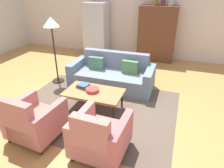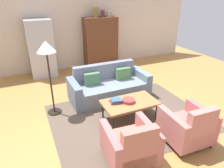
% 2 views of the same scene
% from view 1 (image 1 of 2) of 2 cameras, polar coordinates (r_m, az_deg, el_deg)
% --- Properties ---
extents(ground_plane, '(11.33, 11.33, 0.00)m').
position_cam_1_polar(ground_plane, '(4.65, -6.17, -5.78)').
color(ground_plane, '#B68343').
extents(wall_back, '(9.45, 0.12, 2.80)m').
position_cam_1_polar(wall_back, '(7.63, 6.06, 18.29)').
color(wall_back, beige).
rests_on(wall_back, ground).
extents(area_rug, '(3.40, 2.60, 0.01)m').
position_cam_1_polar(area_rug, '(4.53, -4.61, -6.60)').
color(area_rug, brown).
rests_on(area_rug, ground).
extents(couch, '(2.11, 0.93, 0.86)m').
position_cam_1_polar(couch, '(5.32, 0.14, 2.29)').
color(couch, slate).
rests_on(couch, ground).
extents(coffee_table, '(1.20, 0.70, 0.43)m').
position_cam_1_polar(coffee_table, '(4.29, -5.06, -2.56)').
color(coffee_table, black).
rests_on(coffee_table, ground).
extents(armchair_left, '(0.86, 0.86, 0.88)m').
position_cam_1_polar(armchair_left, '(3.78, -20.97, -9.73)').
color(armchair_left, '#392122').
rests_on(armchair_left, ground).
extents(armchair_right, '(0.83, 0.83, 0.88)m').
position_cam_1_polar(armchair_right, '(3.24, -3.64, -14.61)').
color(armchair_right, '#301E12').
rests_on(armchair_right, ground).
extents(fruit_bowl, '(0.28, 0.28, 0.07)m').
position_cam_1_polar(fruit_bowl, '(4.26, -5.48, -1.65)').
color(fruit_bowl, '#A93934').
rests_on(fruit_bowl, coffee_table).
extents(book_stack, '(0.30, 0.24, 0.08)m').
position_cam_1_polar(book_stack, '(4.44, -7.94, -0.52)').
color(book_stack, '#4F526B').
rests_on(book_stack, coffee_table).
extents(cabinet, '(1.20, 0.51, 1.80)m').
position_cam_1_polar(cabinet, '(7.22, 12.28, 13.36)').
color(cabinet, brown).
rests_on(cabinet, ground).
extents(vase_tall, '(0.17, 0.17, 0.34)m').
position_cam_1_polar(vase_tall, '(7.08, 11.87, 21.94)').
color(vase_tall, olive).
rests_on(vase_tall, cabinet).
extents(vase_round, '(0.13, 0.13, 0.23)m').
position_cam_1_polar(vase_round, '(7.06, 13.97, 21.27)').
color(vase_round, '#5C2A36').
rests_on(vase_round, cabinet).
extents(vase_small, '(0.17, 0.17, 0.18)m').
position_cam_1_polar(vase_small, '(7.04, 16.10, 20.84)').
color(vase_small, '#AAA68E').
rests_on(vase_small, cabinet).
extents(refrigerator, '(0.80, 0.73, 1.85)m').
position_cam_1_polar(refrigerator, '(7.67, -4.22, 14.81)').
color(refrigerator, '#B7BABF').
rests_on(refrigerator, ground).
extents(floor_lamp, '(0.40, 0.40, 1.72)m').
position_cam_1_polar(floor_lamp, '(5.43, -16.40, 14.59)').
color(floor_lamp, black).
rests_on(floor_lamp, ground).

